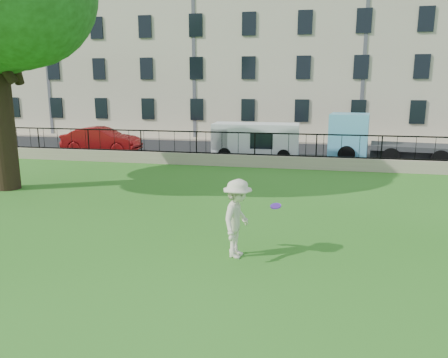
% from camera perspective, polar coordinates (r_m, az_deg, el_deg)
% --- Properties ---
extents(ground, '(120.00, 120.00, 0.00)m').
position_cam_1_polar(ground, '(10.61, -4.92, -10.29)').
color(ground, '#276818').
rests_on(ground, ground).
extents(retaining_wall, '(50.00, 0.40, 0.60)m').
position_cam_1_polar(retaining_wall, '(21.89, 4.00, 2.37)').
color(retaining_wall, gray).
rests_on(retaining_wall, ground).
extents(iron_railing, '(50.00, 0.05, 1.13)m').
position_cam_1_polar(iron_railing, '(21.76, 4.04, 4.58)').
color(iron_railing, black).
rests_on(iron_railing, retaining_wall).
extents(street, '(60.00, 9.00, 0.01)m').
position_cam_1_polar(street, '(26.55, 5.36, 3.45)').
color(street, black).
rests_on(street, ground).
extents(sidewalk, '(60.00, 1.40, 0.12)m').
position_cam_1_polar(sidewalk, '(31.66, 6.42, 4.96)').
color(sidewalk, gray).
rests_on(sidewalk, ground).
extents(building_row, '(56.40, 10.40, 13.80)m').
position_cam_1_polar(building_row, '(37.16, 7.54, 16.61)').
color(building_row, beige).
rests_on(building_row, ground).
extents(man, '(0.88, 1.32, 1.90)m').
position_cam_1_polar(man, '(10.38, 1.77, -5.19)').
color(man, beige).
rests_on(man, ground).
extents(frisbee, '(0.32, 0.31, 0.12)m').
position_cam_1_polar(frisbee, '(10.60, 6.76, -3.52)').
color(frisbee, '#8229ED').
extents(red_sedan, '(4.66, 1.72, 1.53)m').
position_cam_1_polar(red_sedan, '(27.34, -15.71, 4.91)').
color(red_sedan, maroon).
rests_on(red_sedan, street).
extents(white_van, '(4.70, 1.91, 1.96)m').
position_cam_1_polar(white_van, '(24.18, 4.16, 4.94)').
color(white_van, silver).
rests_on(white_van, street).
extents(blue_truck, '(6.21, 2.90, 2.51)m').
position_cam_1_polar(blue_truck, '(24.70, 20.59, 4.99)').
color(blue_truck, '#5EB5DD').
rests_on(blue_truck, street).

